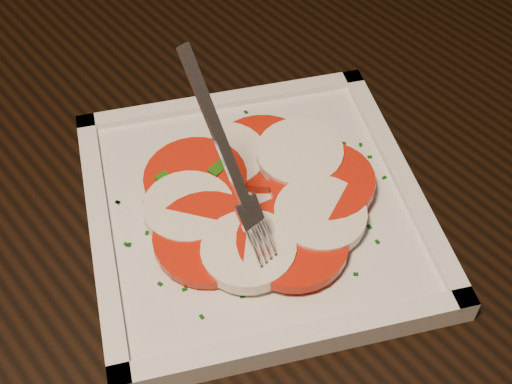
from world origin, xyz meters
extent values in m
cube|color=black|center=(0.03, -0.22, 0.73)|extent=(1.23, 0.85, 0.04)
cylinder|color=black|center=(0.56, 0.14, 0.35)|extent=(0.06, 0.06, 0.71)
cylinder|color=black|center=(0.15, 0.13, 0.21)|extent=(0.04, 0.04, 0.41)
cylinder|color=black|center=(0.22, 0.49, 0.21)|extent=(0.04, 0.04, 0.41)
cube|color=silver|center=(0.11, -0.30, 0.76)|extent=(0.33, 0.33, 0.01)
cylinder|color=red|center=(0.15, -0.26, 0.77)|extent=(0.08, 0.08, 0.01)
cylinder|color=white|center=(0.12, -0.25, 0.77)|extent=(0.07, 0.07, 0.01)
cylinder|color=red|center=(0.09, -0.25, 0.77)|extent=(0.08, 0.08, 0.01)
cylinder|color=white|center=(0.07, -0.28, 0.77)|extent=(0.07, 0.07, 0.01)
cylinder|color=red|center=(0.06, -0.31, 0.77)|extent=(0.08, 0.08, 0.01)
cylinder|color=white|center=(0.08, -0.34, 0.78)|extent=(0.07, 0.07, 0.02)
cylinder|color=red|center=(0.11, -0.35, 0.78)|extent=(0.08, 0.08, 0.01)
cylinder|color=white|center=(0.14, -0.34, 0.78)|extent=(0.07, 0.07, 0.01)
cylinder|color=red|center=(0.16, -0.32, 0.78)|extent=(0.08, 0.08, 0.02)
cylinder|color=white|center=(0.16, -0.29, 0.78)|extent=(0.07, 0.07, 0.02)
cube|color=#225F10|center=(0.17, -0.27, 0.78)|extent=(0.03, 0.02, 0.00)
cube|color=#225F10|center=(0.07, -0.26, 0.78)|extent=(0.02, 0.04, 0.01)
cube|color=#225F10|center=(0.11, -0.26, 0.78)|extent=(0.03, 0.02, 0.00)
cube|color=#225F10|center=(0.13, -0.34, 0.78)|extent=(0.03, 0.02, 0.00)
cube|color=#225F10|center=(0.12, -0.34, 0.78)|extent=(0.03, 0.01, 0.00)
cube|color=#225F10|center=(0.06, -0.33, 0.78)|extent=(0.03, 0.04, 0.01)
cube|color=#0A3B0A|center=(0.05, -0.25, 0.77)|extent=(0.00, 0.00, 0.00)
cube|color=#0A3B0A|center=(0.08, -0.22, 0.77)|extent=(0.00, 0.00, 0.00)
cube|color=#0A3B0A|center=(0.03, -0.23, 0.77)|extent=(0.00, 0.00, 0.00)
cube|color=#0A3B0A|center=(0.16, -0.38, 0.77)|extent=(0.00, 0.00, 0.00)
cube|color=#0A3B0A|center=(0.02, -0.35, 0.77)|extent=(0.00, 0.00, 0.00)
cube|color=#0A3B0A|center=(0.06, -0.36, 0.77)|extent=(0.00, 0.00, 0.00)
cube|color=#0A3B0A|center=(0.17, -0.22, 0.77)|extent=(0.00, 0.00, 0.00)
cube|color=#0A3B0A|center=(0.17, -0.34, 0.77)|extent=(0.00, 0.00, 0.00)
cube|color=#0A3B0A|center=(0.21, -0.31, 0.77)|extent=(0.00, 0.00, 0.00)
cube|color=#0A3B0A|center=(0.15, -0.23, 0.77)|extent=(0.00, 0.00, 0.00)
cube|color=#0A3B0A|center=(0.21, -0.34, 0.77)|extent=(0.00, 0.00, 0.00)
cube|color=#0A3B0A|center=(0.21, -0.29, 0.77)|extent=(0.00, 0.00, 0.00)
cube|color=#0A3B0A|center=(0.01, -0.27, 0.77)|extent=(0.00, 0.00, 0.00)
cube|color=#0A3B0A|center=(0.21, -0.30, 0.77)|extent=(0.00, 0.00, 0.00)
cube|color=#0A3B0A|center=(0.16, -0.23, 0.77)|extent=(0.00, 0.00, 0.00)
cube|color=#0A3B0A|center=(0.19, -0.27, 0.77)|extent=(0.00, 0.00, 0.00)
cube|color=#0A3B0A|center=(0.02, -0.32, 0.77)|extent=(0.00, 0.00, 0.00)
cube|color=#0A3B0A|center=(0.03, -0.24, 0.77)|extent=(0.00, 0.00, 0.00)
cube|color=#0A3B0A|center=(0.18, -0.25, 0.77)|extent=(0.00, 0.00, 0.00)
cube|color=#0A3B0A|center=(0.03, -0.33, 0.77)|extent=(0.00, 0.00, 0.00)
cube|color=#0A3B0A|center=(0.17, -0.37, 0.77)|extent=(0.00, 0.00, 0.00)
cube|color=#0A3B0A|center=(0.17, -0.21, 0.77)|extent=(0.00, 0.00, 0.00)
cube|color=#0A3B0A|center=(0.19, -0.33, 0.77)|extent=(0.00, 0.00, 0.00)
cube|color=#0A3B0A|center=(0.02, -0.27, 0.77)|extent=(0.00, 0.00, 0.00)
cube|color=#0A3B0A|center=(0.22, -0.30, 0.77)|extent=(0.00, 0.00, 0.00)
cube|color=#0A3B0A|center=(0.03, -0.27, 0.77)|extent=(0.00, 0.00, 0.00)
cube|color=#0A3B0A|center=(0.13, -0.39, 0.77)|extent=(0.00, 0.00, 0.00)
camera|label=1|loc=(-0.09, -0.57, 1.18)|focal=50.00mm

